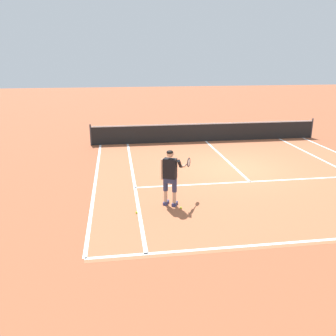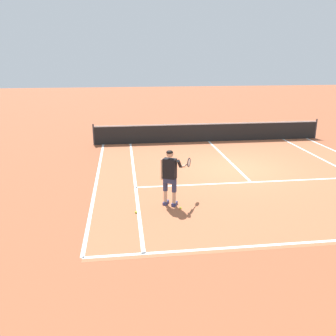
{
  "view_description": "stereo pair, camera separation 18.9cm",
  "coord_description": "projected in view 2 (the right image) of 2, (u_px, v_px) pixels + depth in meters",
  "views": [
    {
      "loc": [
        -4.67,
        -13.06,
        4.31
      ],
      "look_at": [
        -3.16,
        -2.87,
        1.05
      ],
      "focal_mm": 38.0,
      "sensor_mm": 36.0,
      "label": 1
    },
    {
      "loc": [
        -4.48,
        -13.09,
        4.31
      ],
      "look_at": [
        -3.16,
        -2.87,
        1.05
      ],
      "focal_mm": 38.0,
      "sensor_mm": 36.0,
      "label": 2
    }
  ],
  "objects": [
    {
      "name": "tennis_net",
      "position": [
        209.0,
        132.0,
        18.58
      ],
      "size": [
        11.96,
        0.08,
        1.07
      ],
      "color": "#333338",
      "rests_on": "ground"
    },
    {
      "name": "line_doubles_left",
      "position": [
        97.0,
        179.0,
        12.99
      ],
      "size": [
        0.1,
        10.71,
        0.01
      ],
      "primitive_type": "cube",
      "color": "white",
      "rests_on": "ground"
    },
    {
      "name": "ground_plane",
      "position": [
        237.0,
        169.0,
        14.22
      ],
      "size": [
        80.0,
        80.0,
        0.0
      ],
      "primitive_type": "plane",
      "color": "#9E5133"
    },
    {
      "name": "tennis_player",
      "position": [
        170.0,
        174.0,
        10.47
      ],
      "size": [
        1.02,
        0.93,
        1.71
      ],
      "color": "navy",
      "rests_on": "ground"
    },
    {
      "name": "line_baseline",
      "position": [
        313.0,
        242.0,
        8.6
      ],
      "size": [
        10.98,
        0.1,
        0.01
      ],
      "primitive_type": "cube",
      "color": "white",
      "rests_on": "ground"
    },
    {
      "name": "line_centre_service",
      "position": [
        226.0,
        158.0,
        15.71
      ],
      "size": [
        0.1,
        6.4,
        0.01
      ],
      "primitive_type": "cube",
      "color": "white",
      "rests_on": "ground"
    },
    {
      "name": "line_singles_left",
      "position": [
        134.0,
        178.0,
        13.16
      ],
      "size": [
        0.1,
        10.71,
        0.01
      ],
      "primitive_type": "cube",
      "color": "white",
      "rests_on": "ground"
    },
    {
      "name": "tennis_ball_by_baseline",
      "position": [
        136.0,
        212.0,
        10.17
      ],
      "size": [
        0.07,
        0.07,
        0.07
      ],
      "primitive_type": "sphere",
      "color": "#CCE02D",
      "rests_on": "ground"
    },
    {
      "name": "line_service",
      "position": [
        251.0,
        182.0,
        12.68
      ],
      "size": [
        8.23,
        0.1,
        0.01
      ],
      "primitive_type": "cube",
      "color": "white",
      "rests_on": "ground"
    },
    {
      "name": "tennis_ball_near_feet",
      "position": [
        180.0,
        208.0,
        10.46
      ],
      "size": [
        0.07,
        0.07,
        0.07
      ],
      "primitive_type": "sphere",
      "color": "#CCE02D",
      "rests_on": "ground"
    },
    {
      "name": "court_inner_surface",
      "position": [
        242.0,
        173.0,
        13.67
      ],
      "size": [
        10.98,
        11.11,
        0.0
      ],
      "primitive_type": "cube",
      "color": "#B2603D",
      "rests_on": "ground"
    }
  ]
}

